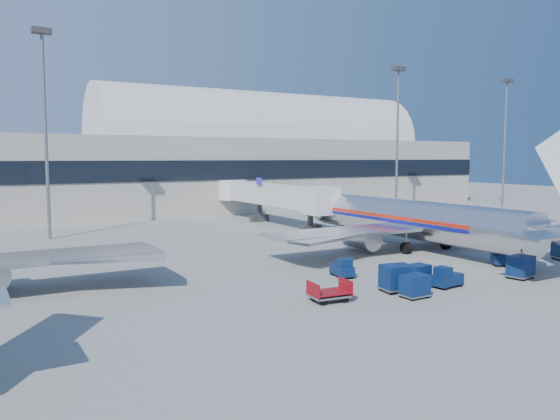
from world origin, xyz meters
TOP-DOWN VIEW (x-y plane):
  - ground at (0.00, 0.00)m, footprint 260.00×260.00m
  - terminal at (-13.60, 55.96)m, footprint 170.00×28.15m
  - airliner_main at (10.00, 4.51)m, footprint 32.00×37.26m
  - jetbridge_near at (7.60, 30.81)m, footprint 4.40×27.50m
  - mast_west at (-20.00, 30.00)m, footprint 2.00×1.20m
  - mast_east at (30.00, 30.00)m, footprint 2.00×1.20m
  - mast_far_east at (55.00, 30.00)m, footprint 2.00×1.20m
  - barrier_near at (18.00, 2.00)m, footprint 3.00×0.55m
  - barrier_mid at (21.30, 2.00)m, footprint 3.00×0.55m
  - barrier_far at (24.60, 2.00)m, footprint 3.00×0.55m
  - tug_lead at (0.68, -7.69)m, footprint 2.40×1.41m
  - tug_right at (10.64, -4.83)m, footprint 2.58×2.20m
  - tug_left at (-3.58, -1.44)m, footprint 1.53×2.40m
  - cart_train_a at (-0.57, -6.22)m, footprint 1.74×1.37m
  - cart_train_b at (-3.13, -6.91)m, footprint 2.27×1.86m
  - cart_train_c at (-3.22, -8.70)m, footprint 1.74×1.34m
  - cart_solo_near at (7.56, -8.46)m, footprint 2.16×1.80m
  - cart_open_red at (-8.44, -6.71)m, footprint 2.59×1.94m

SIDE VIEW (x-z plane):
  - ground at x=0.00m, z-range 0.00..0.00m
  - barrier_near at x=18.00m, z-range 0.00..0.90m
  - barrier_mid at x=21.30m, z-range 0.00..0.90m
  - barrier_far at x=24.60m, z-range 0.00..0.90m
  - cart_open_red at x=-8.44m, z-range 0.14..0.79m
  - tug_left at x=-3.58m, z-range -0.06..1.39m
  - tug_lead at x=0.68m, z-range -0.07..1.42m
  - tug_right at x=10.64m, z-range -0.07..1.44m
  - cart_train_a at x=-0.57m, z-range 0.05..1.51m
  - cart_train_c at x=-3.22m, z-range 0.05..1.56m
  - cart_solo_near at x=7.56m, z-range 0.06..1.75m
  - cart_train_b at x=-3.13m, z-range 0.06..1.88m
  - airliner_main at x=10.00m, z-range -3.11..8.96m
  - jetbridge_near at x=7.60m, z-range 0.80..7.05m
  - terminal at x=-13.60m, z-range -2.98..18.02m
  - mast_west at x=-20.00m, z-range 3.49..26.09m
  - mast_east at x=30.00m, z-range 3.49..26.09m
  - mast_far_east at x=55.00m, z-range 3.49..26.09m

